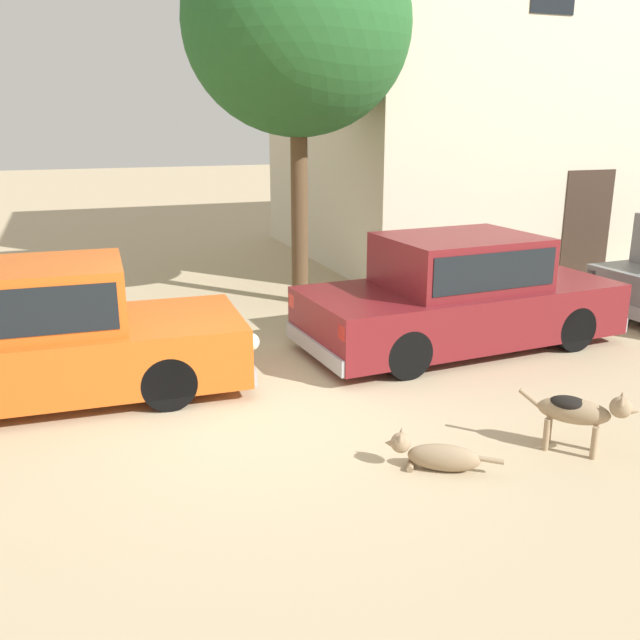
% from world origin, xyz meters
% --- Properties ---
extents(ground_plane, '(80.00, 80.00, 0.00)m').
position_xyz_m(ground_plane, '(0.00, 0.00, 0.00)').
color(ground_plane, tan).
extents(parked_sedan_nearest, '(4.80, 1.87, 1.53)m').
position_xyz_m(parked_sedan_nearest, '(-2.22, 1.23, 0.75)').
color(parked_sedan_nearest, '#D15619').
rests_on(parked_sedan_nearest, ground_plane).
extents(parked_sedan_second, '(4.58, 2.08, 1.54)m').
position_xyz_m(parked_sedan_second, '(3.20, 1.26, 0.75)').
color(parked_sedan_second, maroon).
rests_on(parked_sedan_second, ground_plane).
extents(apartment_block, '(12.40, 6.93, 7.86)m').
position_xyz_m(apartment_block, '(9.55, 7.52, 3.93)').
color(apartment_block, beige).
rests_on(apartment_block, ground_plane).
extents(stray_dog_spotted, '(0.81, 0.81, 0.65)m').
position_xyz_m(stray_dog_spotted, '(2.59, -1.91, 0.42)').
color(stray_dog_spotted, '#997F60').
rests_on(stray_dog_spotted, ground_plane).
extents(stray_dog_tan, '(0.93, 0.62, 0.35)m').
position_xyz_m(stray_dog_tan, '(1.17, -1.76, 0.14)').
color(stray_dog_tan, '#997F60').
rests_on(stray_dog_tan, ground_plane).
extents(acacia_tree_left, '(3.60, 3.24, 6.16)m').
position_xyz_m(acacia_tree_left, '(1.92, 4.27, 4.43)').
color(acacia_tree_left, brown).
rests_on(acacia_tree_left, ground_plane).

